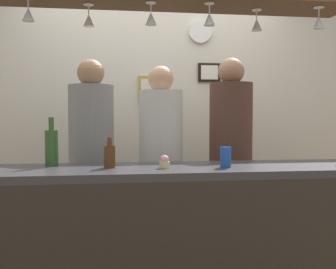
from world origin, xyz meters
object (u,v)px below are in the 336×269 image
picture_frame_upper_small (209,72)px  bottle_champagne_green (52,147)px  cupcake (165,162)px  wall_clock (200,31)px  drink_can (226,157)px  picture_frame_crest (148,90)px  person_middle_white_patterned_shirt (161,153)px  person_right_brown_shirt (231,146)px  person_left_grey_shirt (91,150)px  bottle_beer_brown_stubby (110,156)px

picture_frame_upper_small → bottle_champagne_green: bearing=-135.8°
picture_frame_upper_small → cupcake: bearing=-113.0°
picture_frame_upper_small → wall_clock: bearing=-176.1°
bottle_champagne_green → drink_can: bearing=-11.3°
bottle_champagne_green → picture_frame_crest: 1.51m
person_middle_white_patterned_shirt → wall_clock: (0.47, 0.72, 1.10)m
drink_can → picture_frame_upper_small: bearing=80.3°
person_right_brown_shirt → person_left_grey_shirt: bearing=180.0°
picture_frame_crest → drink_can: bearing=-76.7°
picture_frame_upper_small → bottle_beer_brown_stubby: bearing=-123.9°
person_right_brown_shirt → person_middle_white_patterned_shirt: bearing=180.0°
person_right_brown_shirt → bottle_beer_brown_stubby: (-0.94, -0.68, 0.00)m
drink_can → cupcake: size_ratio=1.56×
cupcake → picture_frame_crest: (0.02, 1.46, 0.52)m
drink_can → person_middle_white_patterned_shirt: bearing=112.4°
bottle_beer_brown_stubby → bottle_champagne_green: bearing=158.4°
cupcake → wall_clock: size_ratio=0.35×
cupcake → wall_clock: bearing=70.1°
bottle_champagne_green → person_middle_white_patterned_shirt: bearing=35.9°
picture_frame_upper_small → person_right_brown_shirt: bearing=-89.8°
person_left_grey_shirt → bottle_champagne_green: size_ratio=5.79×
person_right_brown_shirt → picture_frame_upper_small: bearing=90.2°
picture_frame_crest → picture_frame_upper_small: bearing=0.0°
picture_frame_upper_small → wall_clock: 0.40m
person_middle_white_patterned_shirt → picture_frame_crest: 0.90m
drink_can → picture_frame_upper_small: (0.25, 1.47, 0.67)m
person_middle_white_patterned_shirt → wall_clock: 1.40m
drink_can → picture_frame_crest: 1.59m
drink_can → picture_frame_crest: (-0.35, 1.47, 0.50)m
person_middle_white_patterned_shirt → wall_clock: wall_clock is taller
bottle_champagne_green → picture_frame_upper_small: bearing=44.2°
bottle_champagne_green → cupcake: 0.71m
person_left_grey_shirt → bottle_champagne_green: 0.58m
bottle_beer_brown_stubby → picture_frame_upper_small: bearing=56.1°
wall_clock → person_left_grey_shirt: bearing=-144.3°
cupcake → picture_frame_crest: size_ratio=0.30×
bottle_champagne_green → cupcake: size_ratio=3.85×
person_left_grey_shirt → person_middle_white_patterned_shirt: person_left_grey_shirt is taller
person_left_grey_shirt → bottle_beer_brown_stubby: bearing=-77.6°
bottle_beer_brown_stubby → picture_frame_upper_small: 1.81m
person_left_grey_shirt → wall_clock: 1.63m
person_middle_white_patterned_shirt → wall_clock: bearing=57.0°
person_left_grey_shirt → picture_frame_crest: bearing=55.9°
bottle_champagne_green → cupcake: bearing=-16.8°
picture_frame_upper_small → picture_frame_crest: size_ratio=0.85×
bottle_beer_brown_stubby → picture_frame_upper_small: picture_frame_upper_small is taller
person_right_brown_shirt → cupcake: size_ratio=22.67×
person_middle_white_patterned_shirt → person_right_brown_shirt: 0.56m
person_middle_white_patterned_shirt → picture_frame_crest: bearing=93.3°
person_middle_white_patterned_shirt → drink_can: 0.81m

